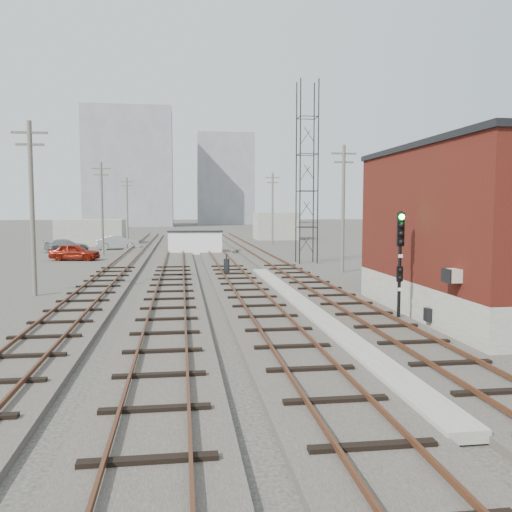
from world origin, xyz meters
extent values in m
plane|color=#282621|center=(0.00, 60.00, 0.00)|extent=(320.00, 320.00, 0.00)
cube|color=#332D28|center=(2.50, 39.00, 0.10)|extent=(3.20, 90.00, 0.20)
cube|color=#4C2816|center=(1.78, 39.00, 0.33)|extent=(0.07, 90.00, 0.12)
cube|color=#4C2816|center=(3.22, 39.00, 0.33)|extent=(0.07, 90.00, 0.12)
cube|color=#332D28|center=(-1.50, 39.00, 0.10)|extent=(3.20, 90.00, 0.20)
cube|color=#4C2816|center=(-2.22, 39.00, 0.33)|extent=(0.07, 90.00, 0.12)
cube|color=#4C2816|center=(-0.78, 39.00, 0.33)|extent=(0.07, 90.00, 0.12)
cube|color=#332D28|center=(-5.50, 39.00, 0.10)|extent=(3.20, 90.00, 0.20)
cube|color=#4C2816|center=(-6.22, 39.00, 0.33)|extent=(0.07, 90.00, 0.12)
cube|color=#4C2816|center=(-4.78, 39.00, 0.33)|extent=(0.07, 90.00, 0.12)
cube|color=#332D28|center=(-9.50, 39.00, 0.10)|extent=(3.20, 90.00, 0.20)
cube|color=#4C2816|center=(-10.22, 39.00, 0.33)|extent=(0.07, 90.00, 0.12)
cube|color=#4C2816|center=(-8.78, 39.00, 0.33)|extent=(0.07, 90.00, 0.12)
cube|color=gray|center=(0.50, 14.00, 0.13)|extent=(0.90, 28.00, 0.26)
cube|color=gray|center=(7.50, 12.00, 0.75)|extent=(6.00, 12.00, 1.50)
cube|color=#572014|center=(7.50, 12.00, 4.25)|extent=(6.00, 12.00, 5.50)
cube|color=black|center=(7.50, 12.00, 7.10)|extent=(6.20, 12.20, 0.25)
cube|color=beige|center=(4.28, 8.00, 2.25)|extent=(0.45, 0.62, 0.45)
cube|color=black|center=(4.40, 10.00, 0.50)|extent=(0.20, 0.35, 0.50)
cylinder|color=black|center=(4.75, 34.25, 7.50)|extent=(0.10, 0.10, 15.00)
cylinder|color=black|center=(6.25, 34.25, 7.50)|extent=(0.10, 0.10, 15.00)
cylinder|color=black|center=(4.75, 35.75, 7.50)|extent=(0.10, 0.10, 15.00)
cylinder|color=black|center=(6.25, 35.75, 7.50)|extent=(0.10, 0.10, 15.00)
cylinder|color=#595147|center=(-12.50, 20.00, 4.50)|extent=(0.24, 0.24, 9.00)
cube|color=#595147|center=(-12.50, 20.00, 8.40)|extent=(1.80, 0.12, 0.12)
cube|color=#595147|center=(-12.50, 20.00, 7.80)|extent=(1.40, 0.12, 0.12)
cylinder|color=#595147|center=(-12.50, 45.00, 4.50)|extent=(0.24, 0.24, 9.00)
cube|color=#595147|center=(-12.50, 45.00, 8.40)|extent=(1.80, 0.12, 0.12)
cube|color=#595147|center=(-12.50, 45.00, 7.80)|extent=(1.40, 0.12, 0.12)
cylinder|color=#595147|center=(-12.50, 70.00, 4.50)|extent=(0.24, 0.24, 9.00)
cube|color=#595147|center=(-12.50, 70.00, 8.40)|extent=(1.80, 0.12, 0.12)
cube|color=#595147|center=(-12.50, 70.00, 7.80)|extent=(1.40, 0.12, 0.12)
cylinder|color=#595147|center=(6.50, 28.00, 4.50)|extent=(0.24, 0.24, 9.00)
cube|color=#595147|center=(6.50, 28.00, 8.40)|extent=(1.80, 0.12, 0.12)
cube|color=#595147|center=(6.50, 28.00, 7.80)|extent=(1.40, 0.12, 0.12)
cylinder|color=#595147|center=(6.50, 58.00, 4.50)|extent=(0.24, 0.24, 9.00)
cube|color=#595147|center=(6.50, 58.00, 8.40)|extent=(1.80, 0.12, 0.12)
cube|color=#595147|center=(6.50, 58.00, 7.80)|extent=(1.40, 0.12, 0.12)
cube|color=gray|center=(-18.00, 135.00, 15.00)|extent=(22.00, 14.00, 30.00)
cube|color=gray|center=(8.00, 150.00, 13.00)|extent=(16.00, 12.00, 26.00)
cube|color=gray|center=(-16.00, 60.00, 1.60)|extent=(8.00, 5.00, 3.20)
cube|color=gray|center=(9.00, 70.00, 2.00)|extent=(6.00, 6.00, 4.00)
cube|color=gray|center=(3.70, 11.13, 0.05)|extent=(0.40, 0.40, 0.10)
cylinder|color=black|center=(3.70, 11.13, 2.22)|extent=(0.13, 0.13, 4.44)
cube|color=black|center=(3.70, 11.11, 3.72)|extent=(0.29, 0.10, 1.33)
sphere|color=#0CE533|center=(3.70, 11.02, 4.22)|extent=(0.22, 0.22, 0.22)
sphere|color=black|center=(3.70, 11.02, 3.88)|extent=(0.22, 0.22, 0.22)
sphere|color=black|center=(3.70, 11.02, 3.55)|extent=(0.22, 0.22, 0.22)
sphere|color=black|center=(3.70, 11.02, 3.22)|extent=(0.22, 0.22, 0.22)
cube|color=black|center=(3.70, 11.11, 1.94)|extent=(0.24, 0.09, 0.61)
cube|color=white|center=(3.70, 11.05, 2.66)|extent=(0.18, 0.02, 0.13)
cube|color=white|center=(3.70, 11.05, 1.33)|extent=(0.18, 0.02, 0.13)
cube|color=black|center=(-1.90, 26.91, 0.64)|extent=(0.41, 0.41, 1.07)
cylinder|color=black|center=(-1.90, 26.91, 1.33)|extent=(0.09, 0.09, 0.32)
cube|color=white|center=(-3.47, 45.51, 1.11)|extent=(5.48, 2.62, 2.22)
cube|color=black|center=(-3.47, 45.51, 2.26)|extent=(5.67, 2.81, 0.11)
imported|color=maroon|center=(-14.20, 39.88, 0.73)|extent=(4.56, 2.51, 1.47)
imported|color=#94989B|center=(-11.93, 52.70, 0.78)|extent=(4.93, 2.38, 1.56)
imported|color=gray|center=(-16.96, 49.97, 0.66)|extent=(4.91, 3.39, 1.32)
camera|label=1|loc=(-4.90, -9.29, 4.53)|focal=38.00mm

